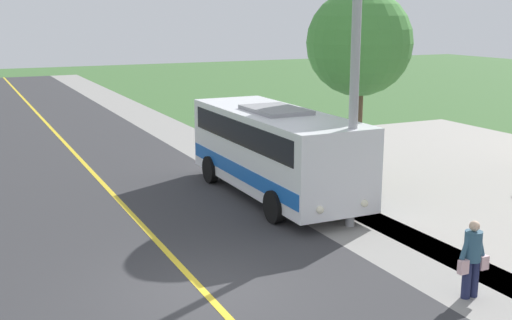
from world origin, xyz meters
name	(u,v)px	position (x,y,z in m)	size (l,w,h in m)	color
ground_plane	(203,291)	(0.00, 0.00, 0.00)	(120.00, 120.00, 0.00)	#3D6633
road_surface	(203,290)	(0.00, 0.00, 0.00)	(8.00, 100.00, 0.01)	#333335
sidewalk	(407,251)	(-5.20, 0.00, 0.00)	(2.40, 100.00, 0.01)	gray
road_centre_line	(203,290)	(0.00, 0.00, 0.01)	(0.16, 100.00, 0.00)	gold
shuttle_bus_front	(275,148)	(-4.52, -5.62, 1.52)	(2.70, 7.69, 2.75)	white
pedestrian_with_bags	(472,257)	(-4.69, 2.57, 0.85)	(0.72, 0.34, 1.59)	#1E2347
street_light_pole	(352,43)	(-4.89, -2.17, 4.82)	(1.97, 0.24, 8.80)	#9E9EA3
tree_curbside	(359,44)	(-7.40, -5.51, 4.60)	(3.32, 3.32, 6.30)	brown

